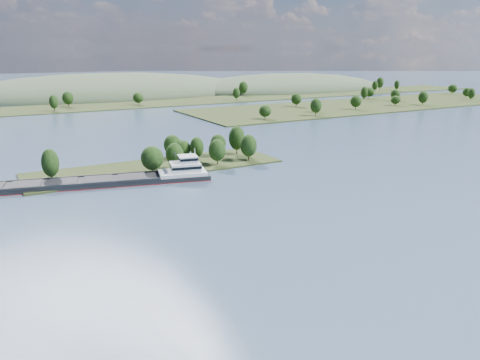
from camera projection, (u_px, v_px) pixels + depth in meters
ground at (225, 213)px, 135.83m from camera, size 1800.00×1800.00×0.00m
tree_island at (175, 157)px, 188.03m from camera, size 100.00×30.00×13.89m
right_bank at (372, 104)px, 394.39m from camera, size 320.00×90.00×13.87m
back_shoreline at (75, 107)px, 375.21m from camera, size 900.00×60.00×15.75m
hill_east at (286, 89)px, 551.67m from camera, size 260.00×140.00×36.00m
hill_west at (110, 95)px, 484.12m from camera, size 320.00×160.00×44.00m
cargo_barge at (105, 180)px, 163.74m from camera, size 86.73×30.08×11.73m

